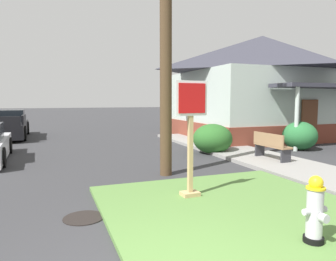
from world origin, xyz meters
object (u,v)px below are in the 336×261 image
at_px(manhole_cover, 84,218).
at_px(street_bench, 271,145).
at_px(stop_sign, 191,141).
at_px(pickup_truck_black, 6,127).
at_px(fire_hydrant, 315,211).

relative_size(manhole_cover, street_bench, 0.49).
xyz_separation_m(stop_sign, pickup_truck_black, (-4.86, 12.93, -0.59)).
xyz_separation_m(manhole_cover, street_bench, (6.17, 2.79, 0.57)).
bearing_deg(manhole_cover, fire_hydrant, -38.02).
bearing_deg(pickup_truck_black, street_bench, -49.55).
bearing_deg(fire_hydrant, stop_sign, 105.80).
distance_m(manhole_cover, pickup_truck_black, 13.49).
bearing_deg(manhole_cover, pickup_truck_black, 101.58).
bearing_deg(fire_hydrant, manhole_cover, 141.98).
distance_m(stop_sign, manhole_cover, 2.48).
height_order(stop_sign, street_bench, stop_sign).
xyz_separation_m(stop_sign, manhole_cover, (-2.15, -0.27, -1.20)).
bearing_deg(pickup_truck_black, manhole_cover, -78.42).
xyz_separation_m(pickup_truck_black, street_bench, (8.88, -10.41, -0.03)).
bearing_deg(street_bench, fire_hydrant, -123.31).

